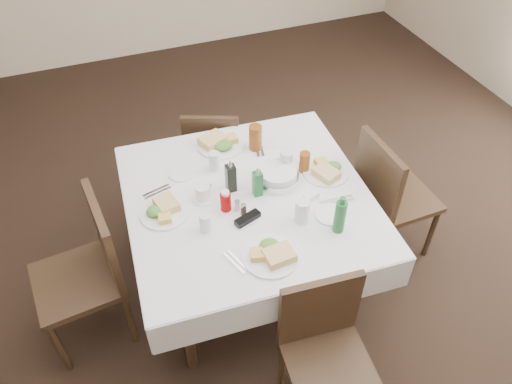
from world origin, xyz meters
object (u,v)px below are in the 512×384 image
Objects in this scene: bread_basket at (278,176)px; dining_table at (248,206)px; chair_east at (388,192)px; water_e at (286,161)px; water_s at (302,211)px; oil_cruet_green at (257,183)px; chair_south at (324,344)px; ketchup_bottle at (226,201)px; chair_north at (213,150)px; water_n at (214,161)px; green_bottle at (340,216)px; oil_cruet_dark at (231,177)px; water_w at (205,223)px; chair_west at (91,266)px; coffee_mug at (203,193)px.

dining_table is at bearing -162.53° from bread_basket.
water_e is at bearing 163.25° from chair_east.
water_s is 0.70× the size of oil_cruet_green.
ketchup_bottle is (-0.23, 0.81, 0.33)m from chair_south.
chair_north is 0.66m from water_n.
bread_basket is at bearing -77.36° from chair_north.
green_bottle is (0.30, -0.41, 0.02)m from oil_cruet_green.
dining_table is 0.21m from oil_cruet_dark.
chair_east is 1.06m from oil_cruet_dark.
ketchup_bottle reaches higher than dining_table.
water_n is at bearing 118.03° from water_s.
water_e is 0.61× the size of green_bottle.
ketchup_bottle is at bearing 147.07° from water_s.
bread_basket is at bearing 107.55° from green_bottle.
bread_basket is 0.29m from oil_cruet_dark.
water_w reaches higher than dining_table.
bread_basket is at bearing 23.28° from oil_cruet_green.
dining_table is at bearing 131.13° from green_bottle.
coffee_mug is at bearing 6.39° from chair_west.
water_s is at bearing 77.97° from chair_south.
chair_west is at bearing -179.80° from oil_cruet_green.
coffee_mug is at bearing -173.72° from water_e.
water_w is 0.24m from coffee_mug.
chair_east is at bearing -0.60° from ketchup_bottle.
ketchup_bottle is at bearing -97.46° from water_n.
water_n is at bearing 99.02° from chair_south.
oil_cruet_green is at bearing 117.88° from water_s.
oil_cruet_green reaches higher than chair_east.
water_e is at bearing 78.14° from chair_south.
water_e reaches higher than coffee_mug.
dining_table is 0.38m from water_s.
chair_north is at bearing 102.64° from bread_basket.
coffee_mug is (-0.30, 0.07, -0.04)m from oil_cruet_green.
dining_table is 1.50× the size of chair_west.
chair_west is 0.92m from water_n.
bread_basket is at bearing 24.00° from water_w.
chair_west is at bearing 178.22° from chair_east.
water_e is at bearing -70.17° from chair_north.
chair_north is at bearing 87.65° from dining_table.
chair_west is 8.04× the size of water_n.
green_bottle reaches higher than chair_west.
water_n is (-0.10, 0.30, 0.14)m from dining_table.
dining_table is 0.89m from chair_south.
coffee_mug is at bearing 76.60° from water_w.
water_s reaches higher than chair_south.
dining_table is 0.87m from chair_north.
ketchup_bottle reaches higher than chair_south.
oil_cruet_green is at bearing -35.28° from oil_cruet_dark.
water_e is at bearing 39.50° from bread_basket.
chair_east is 8.39× the size of water_w.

